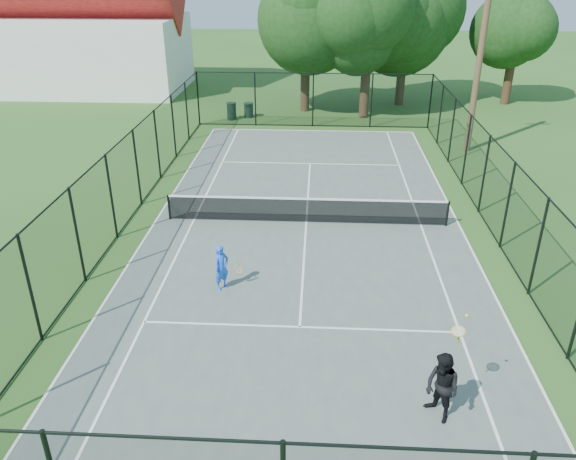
# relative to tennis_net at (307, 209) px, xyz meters

# --- Properties ---
(ground) EXTENTS (120.00, 120.00, 0.00)m
(ground) POSITION_rel_tennis_net_xyz_m (0.00, 0.00, -0.58)
(ground) COLOR #2B551D
(tennis_court) EXTENTS (11.00, 24.00, 0.06)m
(tennis_court) POSITION_rel_tennis_net_xyz_m (0.00, 0.00, -0.55)
(tennis_court) COLOR #505E56
(tennis_court) RESTS_ON ground
(tennis_net) EXTENTS (10.08, 0.08, 0.95)m
(tennis_net) POSITION_rel_tennis_net_xyz_m (0.00, 0.00, 0.00)
(tennis_net) COLOR black
(tennis_net) RESTS_ON tennis_court
(fence) EXTENTS (13.10, 26.10, 3.00)m
(fence) POSITION_rel_tennis_net_xyz_m (0.00, 0.00, 0.92)
(fence) COLOR black
(fence) RESTS_ON ground
(tree_near_left) EXTENTS (6.42, 6.42, 8.37)m
(tree_near_left) POSITION_rel_tennis_net_xyz_m (-0.55, 16.59, 4.57)
(tree_near_left) COLOR #332114
(tree_near_left) RESTS_ON ground
(tree_near_mid) EXTENTS (6.27, 6.27, 8.19)m
(tree_near_mid) POSITION_rel_tennis_net_xyz_m (3.03, 15.27, 4.47)
(tree_near_mid) COLOR #332114
(tree_near_mid) RESTS_ON ground
(tree_near_right) EXTENTS (6.55, 6.55, 9.03)m
(tree_near_right) POSITION_rel_tennis_net_xyz_m (5.55, 18.54, 5.17)
(tree_near_right) COLOR #332114
(tree_near_right) RESTS_ON ground
(tree_far_right) EXTENTS (4.79, 4.79, 6.34)m
(tree_far_right) POSITION_rel_tennis_net_xyz_m (12.52, 19.17, 3.35)
(tree_far_right) COLOR #332114
(tree_far_right) RESTS_ON ground
(building) EXTENTS (15.30, 8.15, 11.87)m
(building) POSITION_rel_tennis_net_xyz_m (-17.00, 22.00, 4.35)
(building) COLOR silver
(building) RESTS_ON ground
(trash_bin_left) EXTENTS (0.58, 0.58, 0.99)m
(trash_bin_left) POSITION_rel_tennis_net_xyz_m (-4.81, 14.19, -0.08)
(trash_bin_left) COLOR black
(trash_bin_left) RESTS_ON ground
(trash_bin_right) EXTENTS (0.58, 0.58, 0.87)m
(trash_bin_right) POSITION_rel_tennis_net_xyz_m (-3.87, 14.79, -0.14)
(trash_bin_right) COLOR black
(trash_bin_right) RESTS_ON ground
(utility_pole) EXTENTS (1.40, 0.30, 8.39)m
(utility_pole) POSITION_rel_tennis_net_xyz_m (7.77, 9.00, 3.68)
(utility_pole) COLOR #4C3823
(utility_pole) RESTS_ON ground
(player_blue) EXTENTS (0.87, 0.60, 1.37)m
(player_blue) POSITION_rel_tennis_net_xyz_m (-2.31, -4.61, 0.17)
(player_blue) COLOR blue
(player_blue) RESTS_ON tennis_court
(player_black) EXTENTS (0.92, 0.98, 2.38)m
(player_black) POSITION_rel_tennis_net_xyz_m (3.00, -9.40, 0.28)
(player_black) COLOR black
(player_black) RESTS_ON tennis_court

